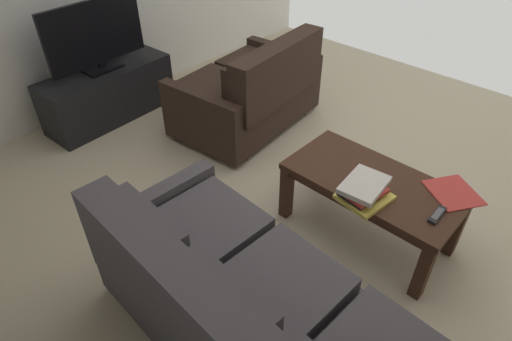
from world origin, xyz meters
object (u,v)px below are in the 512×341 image
tv_remote (437,215)px  loose_magazine (453,193)px  loveseat_near (252,91)px  coffee_table (372,189)px  book_stack (364,191)px  flat_tv (95,35)px  tv_stand (109,94)px  sofa_main (255,322)px

tv_remote → loose_magazine: size_ratio=0.57×
loveseat_near → loose_magazine: size_ratio=4.71×
coffee_table → book_stack: (-0.04, 0.19, 0.12)m
loose_magazine → flat_tv: bearing=133.1°
coffee_table → tv_remote: tv_remote is taller
tv_stand → book_stack: size_ratio=3.79×
tv_stand → flat_tv: flat_tv is taller
tv_remote → sofa_main: bearing=73.2°
coffee_table → tv_stand: size_ratio=0.88×
flat_tv → loose_magazine: 3.02m
loveseat_near → coffee_table: 1.55m
book_stack → loose_magazine: size_ratio=1.13×
loveseat_near → tv_remote: 1.97m
sofa_main → tv_remote: sofa_main is taller
sofa_main → loose_magazine: (-0.32, -1.37, 0.10)m
coffee_table → tv_stand: 2.57m
coffee_table → tv_stand: bearing=6.8°
tv_stand → sofa_main: bearing=162.0°
loveseat_near → loose_magazine: 1.90m
book_stack → tv_remote: book_stack is taller
book_stack → sofa_main: bearing=92.8°
coffee_table → sofa_main: bearing=94.2°
loveseat_near → coffee_table: bearing=162.4°
loveseat_near → coffee_table: loveseat_near is taller
loose_magazine → coffee_table: bearing=150.2°
book_stack → loose_magazine: 0.54m
loveseat_near → flat_tv: 1.40m
sofa_main → coffee_table: 1.16m
book_stack → coffee_table: bearing=-79.2°
sofa_main → loose_magazine: sofa_main is taller
flat_tv → loose_magazine: bearing=-170.2°
tv_stand → flat_tv: (-0.00, 0.00, 0.55)m
tv_stand → book_stack: (-2.59, -0.11, 0.27)m
loveseat_near → tv_stand: bearing=35.6°
sofa_main → tv_stand: bearing=-18.0°
sofa_main → loveseat_near: (1.56, -1.63, -0.00)m
sofa_main → coffee_table: (0.08, -1.16, 0.03)m
sofa_main → book_stack: 0.98m
book_stack → flat_tv: bearing=2.5°
coffee_table → loveseat_near: bearing=-17.6°
tv_stand → tv_remote: (-2.97, -0.26, 0.23)m
sofa_main → loose_magazine: bearing=-103.2°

